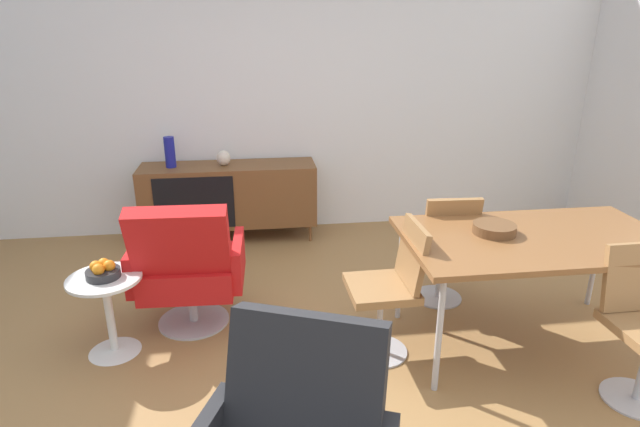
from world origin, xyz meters
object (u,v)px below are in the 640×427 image
sideboard (229,194)px  dining_chair_near_window (391,285)px  fruit_bowl (103,271)px  vase_cobalt (170,152)px  dining_table (536,242)px  dining_chair_back_left (444,244)px  wooden_bowl_on_table (494,229)px  vase_sculptural_dark (223,158)px  lounge_chair_red (187,265)px  side_table_round (108,306)px

sideboard → dining_chair_near_window: (1.03, -2.00, 0.03)m
fruit_bowl → vase_cobalt: bearing=84.1°
dining_table → dining_chair_near_window: dining_chair_near_window is taller
dining_chair_back_left → fruit_bowl: bearing=-171.6°
wooden_bowl_on_table → vase_sculptural_dark: bearing=131.6°
dining_table → dining_chair_back_left: (-0.35, 0.56, -0.23)m
lounge_chair_red → side_table_round: size_ratio=1.82×
vase_sculptural_dark → dining_table: vase_sculptural_dark is taller
wooden_bowl_on_table → dining_chair_back_left: bearing=103.6°
vase_cobalt → fruit_bowl: bearing=-95.9°
vase_sculptural_dark → side_table_round: 1.95m
vase_cobalt → wooden_bowl_on_table: 2.91m
sideboard → wooden_bowl_on_table: size_ratio=6.15×
vase_cobalt → dining_chair_near_window: bearing=-52.6°
vase_sculptural_dark → dining_chair_back_left: (1.59, -1.44, -0.32)m
vase_cobalt → dining_chair_back_left: vase_cobalt is taller
dining_chair_back_left → vase_cobalt: bearing=145.0°
vase_sculptural_dark → dining_chair_back_left: vase_sculptural_dark is taller
vase_cobalt → dining_chair_back_left: 2.55m
dining_table → wooden_bowl_on_table: 0.26m
vase_sculptural_dark → lounge_chair_red: bearing=-97.0°
dining_chair_near_window → lounge_chair_red: 1.33m
dining_chair_near_window → lounge_chair_red: bearing=160.4°
wooden_bowl_on_table → fruit_bowl: (-2.36, 0.15, -0.21)m
lounge_chair_red → side_table_round: lounge_chair_red is taller
side_table_round → fruit_bowl: (-0.00, 0.00, 0.24)m
vase_cobalt → dining_table: 3.14m
lounge_chair_red → dining_chair_near_window: bearing=-19.6°
dining_chair_near_window → lounge_chair_red: lounge_chair_red is taller
sideboard → lounge_chair_red: size_ratio=1.69×
dining_table → vase_cobalt: bearing=140.4°
sideboard → vase_sculptural_dark: bearing=176.3°
sideboard → wooden_bowl_on_table: 2.58m
vase_cobalt → dining_chair_near_window: size_ratio=0.32×
dining_chair_back_left → side_table_round: dining_chair_back_left is taller
sideboard → side_table_round: (-0.68, -1.78, -0.12)m
lounge_chair_red → fruit_bowl: size_ratio=4.73×
sideboard → fruit_bowl: (-0.68, -1.77, 0.12)m
wooden_bowl_on_table → dining_chair_near_window: 0.72m
sideboard → vase_sculptural_dark: vase_sculptural_dark is taller
wooden_bowl_on_table → lounge_chair_red: 1.96m
dining_chair_back_left → side_table_round: bearing=-171.5°
sideboard → dining_table: (1.92, -2.00, 0.26)m
vase_sculptural_dark → dining_chair_near_window: 2.29m
vase_cobalt → side_table_round: vase_cobalt is taller
sideboard → dining_chair_back_left: size_ratio=1.87×
vase_cobalt → vase_sculptural_dark: vase_cobalt is taller
dining_table → lounge_chair_red: lounge_chair_red is taller
vase_cobalt → side_table_round: 1.87m
dining_table → side_table_round: dining_table is taller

